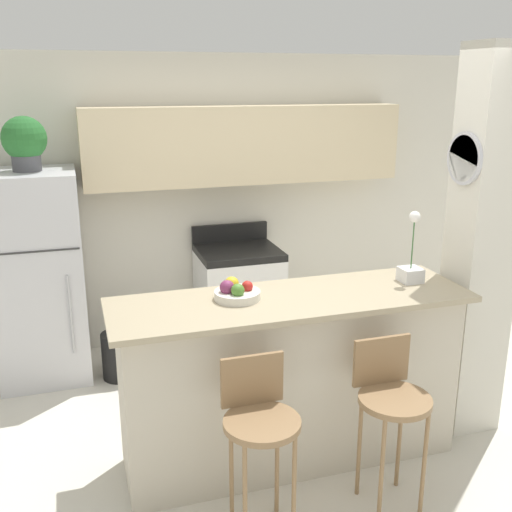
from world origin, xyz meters
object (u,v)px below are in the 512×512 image
(fruit_bowl, at_px, (236,292))
(trash_bin, at_px, (119,355))
(bar_stool_right, at_px, (391,399))
(bar_stool_left, at_px, (260,422))
(orchid_vase, at_px, (411,265))
(refrigerator, at_px, (39,277))
(stove_range, at_px, (239,297))
(potted_plant_on_fridge, at_px, (24,142))

(fruit_bowl, bearing_deg, trash_bin, 114.47)
(bar_stool_right, bearing_deg, fruit_bowl, 138.46)
(bar_stool_left, distance_m, orchid_vase, 1.45)
(refrigerator, height_order, fruit_bowl, refrigerator)
(fruit_bowl, xyz_separation_m, trash_bin, (-0.61, 1.35, -0.94))
(bar_stool_left, distance_m, fruit_bowl, 0.79)
(stove_range, height_order, fruit_bowl, fruit_bowl)
(bar_stool_right, height_order, trash_bin, bar_stool_right)
(refrigerator, bearing_deg, potted_plant_on_fridge, 115.92)
(stove_range, bearing_deg, trash_bin, -164.54)
(refrigerator, height_order, trash_bin, refrigerator)
(refrigerator, bearing_deg, trash_bin, -23.91)
(bar_stool_left, bearing_deg, orchid_vase, 26.47)
(orchid_vase, relative_size, trash_bin, 1.21)
(refrigerator, height_order, potted_plant_on_fridge, potted_plant_on_fridge)
(potted_plant_on_fridge, relative_size, trash_bin, 1.07)
(refrigerator, height_order, stove_range, refrigerator)
(stove_range, xyz_separation_m, trash_bin, (-1.09, -0.30, -0.27))
(orchid_vase, xyz_separation_m, fruit_bowl, (-1.15, 0.03, -0.07))
(potted_plant_on_fridge, bearing_deg, bar_stool_left, -63.21)
(bar_stool_left, bearing_deg, refrigerator, 116.79)
(potted_plant_on_fridge, bearing_deg, stove_range, 1.83)
(refrigerator, distance_m, stove_range, 1.69)
(refrigerator, relative_size, fruit_bowl, 6.11)
(bar_stool_right, xyz_separation_m, fruit_bowl, (-0.70, 0.62, 0.48))
(bar_stool_left, height_order, orchid_vase, orchid_vase)
(bar_stool_left, relative_size, orchid_vase, 2.09)
(orchid_vase, height_order, trash_bin, orchid_vase)
(bar_stool_left, xyz_separation_m, potted_plant_on_fridge, (-1.12, 2.22, 1.24))
(refrigerator, bearing_deg, orchid_vase, -34.93)
(bar_stool_right, height_order, fruit_bowl, fruit_bowl)
(stove_range, distance_m, fruit_bowl, 1.84)
(bar_stool_right, distance_m, trash_bin, 2.41)
(stove_range, relative_size, orchid_vase, 2.33)
(fruit_bowl, distance_m, trash_bin, 1.75)
(potted_plant_on_fridge, distance_m, fruit_bowl, 2.12)
(fruit_bowl, bearing_deg, potted_plant_on_fridge, 126.33)
(bar_stool_left, relative_size, fruit_bowl, 3.51)
(fruit_bowl, height_order, trash_bin, fruit_bowl)
(trash_bin, bearing_deg, potted_plant_on_fridge, 156.08)
(bar_stool_right, distance_m, fruit_bowl, 1.06)
(bar_stool_left, xyz_separation_m, trash_bin, (-0.56, 1.97, -0.46))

